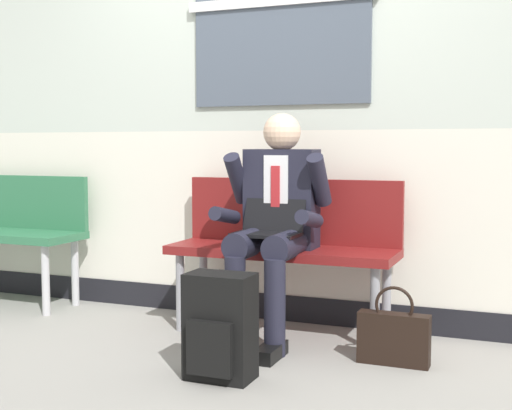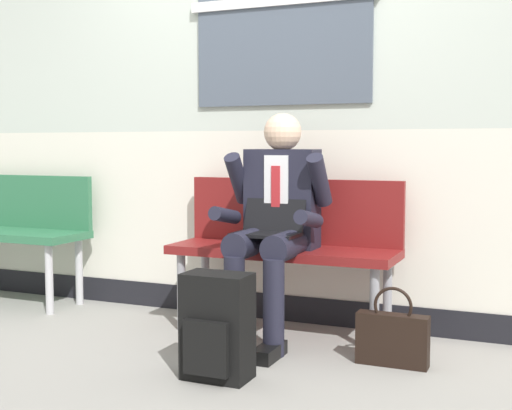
{
  "view_description": "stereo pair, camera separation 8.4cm",
  "coord_description": "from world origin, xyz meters",
  "px_view_note": "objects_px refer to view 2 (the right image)",
  "views": [
    {
      "loc": [
        1.47,
        -3.31,
        1.07
      ],
      "look_at": [
        0.07,
        0.12,
        0.75
      ],
      "focal_mm": 48.64,
      "sensor_mm": 36.0,
      "label": 1
    },
    {
      "loc": [
        1.55,
        -3.28,
        1.07
      ],
      "look_at": [
        0.07,
        0.12,
        0.75
      ],
      "focal_mm": 48.64,
      "sensor_mm": 36.0,
      "label": 2
    }
  ],
  "objects_px": {
    "backpack": "(217,328)",
    "bench_with_person": "(287,240)",
    "person_seated": "(274,219)",
    "handbag": "(392,338)",
    "bench_empty": "(15,225)"
  },
  "relations": [
    {
      "from": "person_seated",
      "to": "handbag",
      "type": "bearing_deg",
      "value": -14.95
    },
    {
      "from": "bench_with_person",
      "to": "backpack",
      "type": "bearing_deg",
      "value": -89.87
    },
    {
      "from": "handbag",
      "to": "backpack",
      "type": "bearing_deg",
      "value": -143.54
    },
    {
      "from": "backpack",
      "to": "bench_empty",
      "type": "bearing_deg",
      "value": 155.86
    },
    {
      "from": "bench_with_person",
      "to": "bench_empty",
      "type": "height_order",
      "value": "bench_with_person"
    },
    {
      "from": "bench_empty",
      "to": "bench_with_person",
      "type": "bearing_deg",
      "value": 0.07
    },
    {
      "from": "person_seated",
      "to": "backpack",
      "type": "distance_m",
      "value": 0.82
    },
    {
      "from": "bench_with_person",
      "to": "handbag",
      "type": "bearing_deg",
      "value": -28.67
    },
    {
      "from": "handbag",
      "to": "bench_empty",
      "type": "bearing_deg",
      "value": 171.97
    },
    {
      "from": "backpack",
      "to": "bench_with_person",
      "type": "bearing_deg",
      "value": 90.13
    },
    {
      "from": "bench_with_person",
      "to": "handbag",
      "type": "relative_size",
      "value": 3.33
    },
    {
      "from": "bench_empty",
      "to": "person_seated",
      "type": "relative_size",
      "value": 0.88
    },
    {
      "from": "backpack",
      "to": "handbag",
      "type": "distance_m",
      "value": 0.87
    },
    {
      "from": "person_seated",
      "to": "backpack",
      "type": "height_order",
      "value": "person_seated"
    },
    {
      "from": "bench_with_person",
      "to": "backpack",
      "type": "distance_m",
      "value": 0.94
    }
  ]
}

